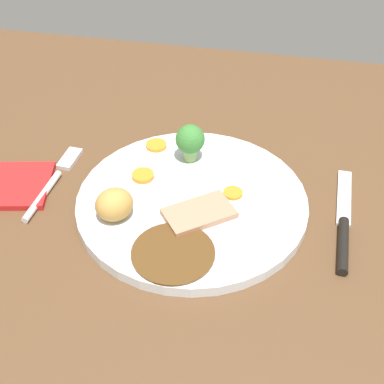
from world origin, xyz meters
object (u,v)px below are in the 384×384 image
(fork, at_px, (54,180))
(folded_napkin, at_px, (7,185))
(roast_potato_left, at_px, (114,204))
(carrot_coin_side, at_px, (143,176))
(carrot_coin_front, at_px, (156,145))
(knife, at_px, (344,226))
(carrot_coin_back, at_px, (233,191))
(dinner_plate, at_px, (192,202))
(meat_slice_main, at_px, (199,213))
(broccoli_floret, at_px, (190,140))

(fork, bearing_deg, folded_napkin, 115.82)
(roast_potato_left, relative_size, carrot_coin_side, 1.60)
(carrot_coin_side, relative_size, fork, 0.19)
(roast_potato_left, height_order, carrot_coin_side, roast_potato_left)
(carrot_coin_front, distance_m, folded_napkin, 0.20)
(knife, bearing_deg, roast_potato_left, 101.54)
(carrot_coin_back, bearing_deg, dinner_plate, -156.85)
(dinner_plate, distance_m, knife, 0.19)
(dinner_plate, xyz_separation_m, fork, (-0.19, 0.01, -0.00))
(fork, relative_size, knife, 0.83)
(meat_slice_main, relative_size, broccoli_floret, 1.55)
(knife, bearing_deg, broccoli_floret, 69.97)
(meat_slice_main, xyz_separation_m, carrot_coin_side, (-0.08, 0.06, -0.00))
(carrot_coin_side, height_order, folded_napkin, carrot_coin_side)
(dinner_plate, bearing_deg, fork, 176.69)
(dinner_plate, relative_size, carrot_coin_back, 11.70)
(dinner_plate, bearing_deg, roast_potato_left, -148.52)
(carrot_coin_back, height_order, knife, carrot_coin_back)
(meat_slice_main, relative_size, folded_napkin, 0.74)
(roast_potato_left, height_order, carrot_coin_front, roast_potato_left)
(roast_potato_left, bearing_deg, carrot_coin_back, 28.55)
(carrot_coin_front, xyz_separation_m, broccoli_floret, (0.05, -0.02, 0.03))
(roast_potato_left, bearing_deg, carrot_coin_side, 81.04)
(meat_slice_main, bearing_deg, fork, 168.74)
(dinner_plate, relative_size, carrot_coin_side, 10.02)
(carrot_coin_front, height_order, fork, carrot_coin_front)
(carrot_coin_back, distance_m, broccoli_floret, 0.09)
(broccoli_floret, bearing_deg, knife, -21.52)
(broccoli_floret, distance_m, fork, 0.19)
(carrot_coin_side, bearing_deg, broccoli_floret, 44.05)
(broccoli_floret, height_order, knife, broccoli_floret)
(folded_napkin, bearing_deg, fork, 22.72)
(roast_potato_left, height_order, folded_napkin, roast_potato_left)
(roast_potato_left, relative_size, fork, 0.30)
(broccoli_floret, height_order, fork, broccoli_floret)
(carrot_coin_front, height_order, folded_napkin, carrot_coin_front)
(dinner_plate, distance_m, fork, 0.19)
(fork, bearing_deg, carrot_coin_side, -79.12)
(dinner_plate, relative_size, meat_slice_main, 3.52)
(roast_potato_left, distance_m, knife, 0.27)
(meat_slice_main, xyz_separation_m, fork, (-0.20, 0.04, -0.01))
(dinner_plate, height_order, meat_slice_main, meat_slice_main)
(carrot_coin_front, bearing_deg, folded_napkin, -147.88)
(dinner_plate, xyz_separation_m, carrot_coin_side, (-0.07, 0.03, 0.01))
(roast_potato_left, distance_m, fork, 0.12)
(meat_slice_main, distance_m, carrot_coin_back, 0.06)
(broccoli_floret, bearing_deg, roast_potato_left, -116.69)
(carrot_coin_front, distance_m, knife, 0.27)
(carrot_coin_side, distance_m, fork, 0.12)
(carrot_coin_front, bearing_deg, fork, -144.00)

